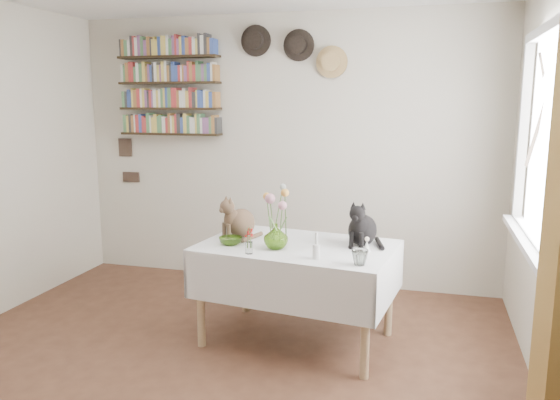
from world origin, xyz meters
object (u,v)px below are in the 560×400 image
(dining_table, at_px, (297,269))
(flower_vase, at_px, (276,236))
(tabby_cat, at_px, (241,215))
(bookshelf_unit, at_px, (170,87))
(black_cat, at_px, (363,222))

(dining_table, height_order, flower_vase, flower_vase)
(dining_table, bearing_deg, tabby_cat, 165.18)
(dining_table, height_order, bookshelf_unit, bookshelf_unit)
(tabby_cat, bearing_deg, bookshelf_unit, 175.12)
(dining_table, xyz_separation_m, flower_vase, (-0.12, -0.14, 0.26))
(flower_vase, distance_m, bookshelf_unit, 2.22)
(dining_table, relative_size, bookshelf_unit, 1.44)
(bookshelf_unit, bearing_deg, tabby_cat, -45.01)
(tabby_cat, relative_size, bookshelf_unit, 0.32)
(black_cat, height_order, flower_vase, black_cat)
(bookshelf_unit, bearing_deg, flower_vase, -43.33)
(dining_table, relative_size, flower_vase, 8.23)
(tabby_cat, bearing_deg, dining_table, 25.30)
(black_cat, distance_m, bookshelf_unit, 2.46)
(black_cat, height_order, bookshelf_unit, bookshelf_unit)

